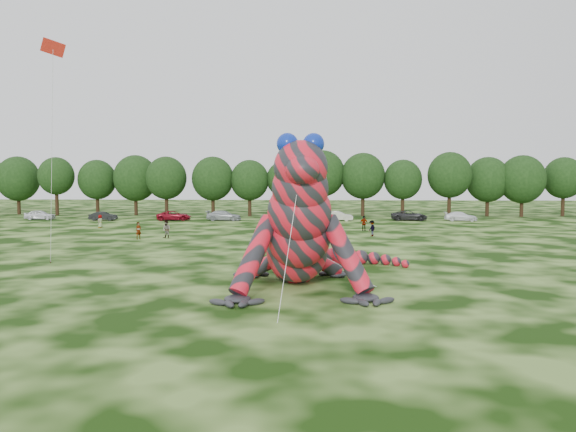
% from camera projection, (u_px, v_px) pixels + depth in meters
% --- Properties ---
extents(ground, '(240.00, 240.00, 0.00)m').
position_uv_depth(ground, '(202.00, 285.00, 32.36)').
color(ground, '#16330A').
rests_on(ground, ground).
extents(inflatable_gecko, '(16.00, 18.41, 8.53)m').
position_uv_depth(inflatable_gecko, '(296.00, 210.00, 33.15)').
color(inflatable_gecko, red).
rests_on(inflatable_gecko, ground).
extents(flying_kite, '(3.05, 3.80, 15.45)m').
position_uv_depth(flying_kite, '(53.00, 64.00, 36.57)').
color(flying_kite, red).
rests_on(flying_kite, ground).
extents(tree_2, '(7.04, 6.34, 9.64)m').
position_uv_depth(tree_2, '(18.00, 185.00, 92.89)').
color(tree_2, black).
rests_on(tree_2, ground).
extents(tree_3, '(5.81, 5.23, 9.44)m').
position_uv_depth(tree_3, '(56.00, 186.00, 90.81)').
color(tree_3, black).
rests_on(tree_3, ground).
extents(tree_4, '(6.22, 5.60, 9.06)m').
position_uv_depth(tree_4, '(97.00, 187.00, 92.13)').
color(tree_4, black).
rests_on(tree_4, ground).
extents(tree_5, '(7.16, 6.44, 9.80)m').
position_uv_depth(tree_5, '(136.00, 185.00, 91.48)').
color(tree_5, black).
rests_on(tree_5, ground).
extents(tree_6, '(6.52, 5.86, 9.49)m').
position_uv_depth(tree_6, '(166.00, 186.00, 89.44)').
color(tree_6, black).
rests_on(tree_6, ground).
extents(tree_7, '(6.68, 6.01, 9.48)m').
position_uv_depth(tree_7, '(213.00, 186.00, 89.16)').
color(tree_7, black).
rests_on(tree_7, ground).
extents(tree_8, '(6.14, 5.53, 8.94)m').
position_uv_depth(tree_8, '(250.00, 188.00, 89.04)').
color(tree_8, black).
rests_on(tree_8, ground).
extents(tree_9, '(5.27, 4.74, 8.68)m').
position_uv_depth(tree_9, '(283.00, 189.00, 89.12)').
color(tree_9, black).
rests_on(tree_9, ground).
extents(tree_10, '(7.09, 6.38, 10.50)m').
position_uv_depth(tree_10, '(323.00, 183.00, 89.94)').
color(tree_10, black).
rests_on(tree_10, ground).
extents(tree_11, '(7.01, 6.31, 10.07)m').
position_uv_depth(tree_11, '(363.00, 184.00, 89.23)').
color(tree_11, black).
rests_on(tree_11, ground).
extents(tree_12, '(5.99, 5.39, 8.97)m').
position_uv_depth(tree_12, '(403.00, 188.00, 88.47)').
color(tree_12, black).
rests_on(tree_12, ground).
extents(tree_13, '(6.83, 6.15, 10.13)m').
position_uv_depth(tree_13, '(449.00, 184.00, 87.44)').
color(tree_13, black).
rests_on(tree_13, ground).
extents(tree_14, '(6.82, 6.14, 9.40)m').
position_uv_depth(tree_14, '(488.00, 187.00, 88.71)').
color(tree_14, black).
rests_on(tree_14, ground).
extents(tree_15, '(7.17, 6.45, 9.63)m').
position_uv_depth(tree_15, '(522.00, 186.00, 87.48)').
color(tree_15, black).
rests_on(tree_15, ground).
extents(tree_16, '(6.26, 5.63, 9.37)m').
position_uv_depth(tree_16, '(563.00, 187.00, 88.71)').
color(tree_16, black).
rests_on(tree_16, ground).
extents(car_0, '(4.37, 2.12, 1.44)m').
position_uv_depth(car_0, '(40.00, 215.00, 81.65)').
color(car_0, white).
rests_on(car_0, ground).
extents(car_1, '(3.96, 1.57, 1.28)m').
position_uv_depth(car_1, '(103.00, 216.00, 80.06)').
color(car_1, black).
rests_on(car_1, ground).
extents(car_2, '(5.16, 2.93, 1.36)m').
position_uv_depth(car_2, '(174.00, 216.00, 80.34)').
color(car_2, maroon).
rests_on(car_2, ground).
extents(car_3, '(4.99, 2.11, 1.44)m').
position_uv_depth(car_3, '(224.00, 216.00, 80.04)').
color(car_3, '#A3AAAD').
rests_on(car_3, ground).
extents(car_4, '(4.20, 1.91, 1.40)m').
position_uv_depth(car_4, '(291.00, 215.00, 81.12)').
color(car_4, '#121A46').
rests_on(car_4, ground).
extents(car_5, '(4.31, 1.90, 1.37)m').
position_uv_depth(car_5, '(338.00, 216.00, 79.55)').
color(car_5, beige).
rests_on(car_5, ground).
extents(car_6, '(5.16, 2.43, 1.43)m').
position_uv_depth(car_6, '(409.00, 216.00, 80.29)').
color(car_6, '#2A2A2D').
rests_on(car_6, ground).
extents(car_7, '(4.65, 2.18, 1.31)m').
position_uv_depth(car_7, '(461.00, 216.00, 79.32)').
color(car_7, white).
rests_on(car_7, ground).
extents(spectator_1, '(1.05, 0.94, 1.79)m').
position_uv_depth(spectator_1, '(167.00, 229.00, 57.11)').
color(spectator_1, gray).
rests_on(spectator_1, ground).
extents(spectator_3, '(1.01, 0.43, 1.72)m').
position_uv_depth(spectator_3, '(364.00, 223.00, 64.90)').
color(spectator_3, gray).
rests_on(spectator_3, ground).
extents(spectator_0, '(0.70, 0.76, 1.74)m').
position_uv_depth(spectator_0, '(139.00, 231.00, 56.21)').
color(spectator_0, gray).
rests_on(spectator_0, ground).
extents(spectator_2, '(1.13, 1.25, 1.69)m').
position_uv_depth(spectator_2, '(372.00, 228.00, 59.00)').
color(spectator_2, gray).
rests_on(spectator_2, ground).
extents(spectator_4, '(0.64, 0.86, 1.60)m').
position_uv_depth(spectator_4, '(100.00, 221.00, 68.74)').
color(spectator_4, gray).
rests_on(spectator_4, ground).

